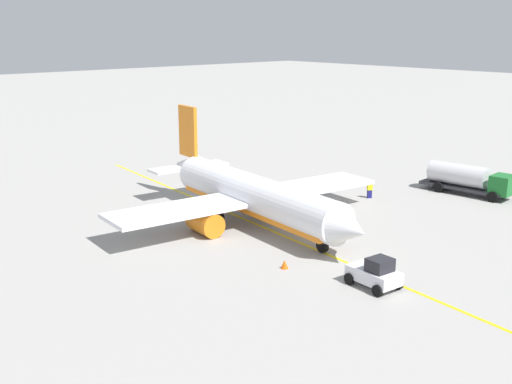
{
  "coord_description": "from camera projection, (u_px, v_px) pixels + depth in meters",
  "views": [
    {
      "loc": [
        41.24,
        -36.64,
        17.31
      ],
      "look_at": [
        0.0,
        0.0,
        3.0
      ],
      "focal_mm": 44.96,
      "sensor_mm": 36.0,
      "label": 1
    }
  ],
  "objects": [
    {
      "name": "refueling_worker",
      "position": [
        370.0,
        190.0,
        66.39
      ],
      "size": [
        0.57,
        0.63,
        1.71
      ],
      "color": "navy",
      "rests_on": "ground"
    },
    {
      "name": "airplane",
      "position": [
        253.0,
        196.0,
        57.51
      ],
      "size": [
        28.61,
        27.24,
        9.46
      ],
      "color": "white",
      "rests_on": "ground"
    },
    {
      "name": "pushback_tug",
      "position": [
        375.0,
        273.0,
        43.58
      ],
      "size": [
        3.75,
        2.56,
        2.2
      ],
      "color": "silver",
      "rests_on": "ground"
    },
    {
      "name": "safety_cone_nose",
      "position": [
        284.0,
        264.0,
        47.13
      ],
      "size": [
        0.58,
        0.58,
        0.65
      ],
      "primitive_type": "cone",
      "color": "#F2590F",
      "rests_on": "ground"
    },
    {
      "name": "ground_plane",
      "position": [
        256.0,
        224.0,
        57.75
      ],
      "size": [
        400.0,
        400.0,
        0.0
      ],
      "primitive_type": "plane",
      "color": "#9E9B96"
    },
    {
      "name": "fuel_tanker",
      "position": [
        468.0,
        179.0,
        67.61
      ],
      "size": [
        9.9,
        3.5,
        3.15
      ],
      "color": "#2D2D33",
      "rests_on": "ground"
    },
    {
      "name": "taxi_line_marking",
      "position": [
        256.0,
        224.0,
        57.75
      ],
      "size": [
        62.18,
        7.23,
        0.01
      ],
      "primitive_type": "cube",
      "rotation": [
        0.0,
        0.0,
        -0.11
      ],
      "color": "yellow",
      "rests_on": "ground"
    }
  ]
}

